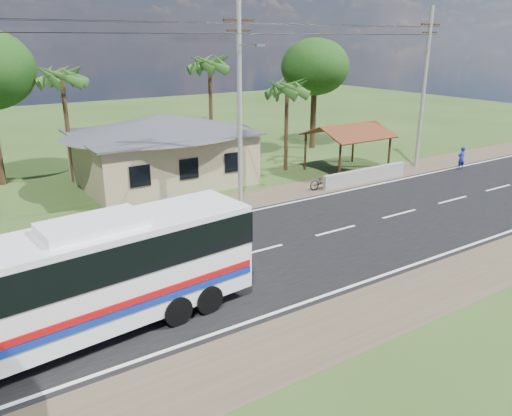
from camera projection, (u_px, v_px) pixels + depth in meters
The scene contains 13 objects.
ground at pixel (259, 251), 22.04m from camera, with size 120.00×120.00×0.00m, color #284318.
road at pixel (259, 251), 22.04m from camera, with size 120.00×16.00×0.03m.
house at pixel (161, 141), 32.02m from camera, with size 12.40×10.00×5.00m.
waiting_shed at pixel (348, 132), 34.61m from camera, with size 5.20×4.48×3.35m.
concrete_barrier at pixel (365, 175), 32.53m from camera, with size 7.00×0.30×0.90m, color #9E9E99.
utility_poles at pixel (234, 100), 26.71m from camera, with size 32.80×2.22×11.00m.
palm_near at pixel (287, 88), 33.83m from camera, with size 2.80×2.80×6.70m.
palm_mid at pixel (210, 65), 35.13m from camera, with size 2.80×2.80×8.20m.
palm_far at pixel (61, 77), 30.53m from camera, with size 2.80×2.80×7.70m.
tree_behind_shed at pixel (315, 67), 40.84m from camera, with size 5.60×5.60×9.02m.
coach_bus at pixel (65, 278), 14.79m from camera, with size 12.43×3.79×3.80m.
motorcycle at pixel (323, 181), 30.97m from camera, with size 0.68×1.95×1.02m, color black.
person at pixel (461, 158), 35.45m from camera, with size 0.61×0.40×1.68m, color #1B2897.
Camera 1 is at (-11.14, -16.91, 8.92)m, focal length 35.00 mm.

